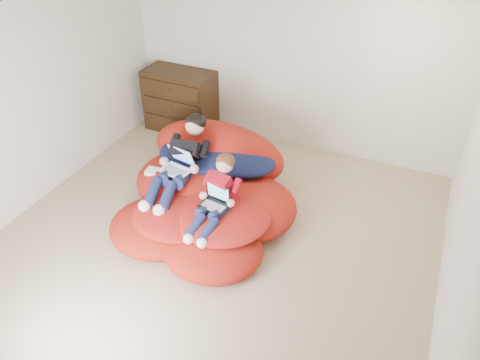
# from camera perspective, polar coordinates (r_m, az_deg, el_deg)

# --- Properties ---
(room_shell) EXTENTS (5.10, 5.10, 2.77)m
(room_shell) POSITION_cam_1_polar(r_m,az_deg,el_deg) (5.53, -2.89, -5.35)
(room_shell) COLOR gray
(room_shell) RESTS_ON ground
(dresser) EXTENTS (1.13, 0.63, 1.01)m
(dresser) POSITION_cam_1_polar(r_m,az_deg,el_deg) (7.73, -7.30, 9.53)
(dresser) COLOR black
(dresser) RESTS_ON ground
(beanbag_pile) EXTENTS (2.34, 2.46, 0.89)m
(beanbag_pile) POSITION_cam_1_polar(r_m,az_deg,el_deg) (5.98, -3.97, -1.17)
(beanbag_pile) COLOR #A91D13
(beanbag_pile) RESTS_ON ground
(cream_pillow) EXTENTS (0.43, 0.27, 0.27)m
(cream_pillow) POSITION_cam_1_polar(r_m,az_deg,el_deg) (6.59, -5.73, 6.01)
(cream_pillow) COLOR white
(cream_pillow) RESTS_ON beanbag_pile
(older_boy) EXTENTS (0.43, 1.34, 0.75)m
(older_boy) POSITION_cam_1_polar(r_m,az_deg,el_deg) (5.90, -6.99, 2.92)
(older_boy) COLOR black
(older_boy) RESTS_ON beanbag_pile
(younger_boy) EXTENTS (0.35, 0.96, 0.71)m
(younger_boy) POSITION_cam_1_polar(r_m,az_deg,el_deg) (5.32, -2.77, -1.55)
(younger_boy) COLOR #AA0F1F
(younger_boy) RESTS_ON beanbag_pile
(laptop_white) EXTENTS (0.40, 0.41, 0.25)m
(laptop_white) POSITION_cam_1_polar(r_m,az_deg,el_deg) (5.84, -7.57, 1.98)
(laptop_white) COLOR white
(laptop_white) RESTS_ON older_boy
(laptop_black) EXTENTS (0.35, 0.29, 0.24)m
(laptop_black) POSITION_cam_1_polar(r_m,az_deg,el_deg) (5.33, -2.96, -2.41)
(laptop_black) COLOR black
(laptop_black) RESTS_ON younger_boy
(power_adapter) EXTENTS (0.17, 0.17, 0.06)m
(power_adapter) POSITION_cam_1_polar(r_m,az_deg,el_deg) (6.15, -10.67, 1.04)
(power_adapter) COLOR white
(power_adapter) RESTS_ON beanbag_pile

